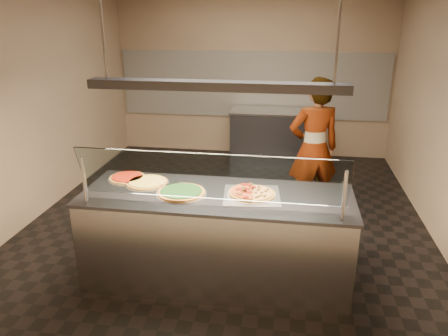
% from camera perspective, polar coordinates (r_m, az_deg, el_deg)
% --- Properties ---
extents(ground, '(5.00, 6.00, 0.02)m').
position_cam_1_polar(ground, '(5.72, 0.47, -6.94)').
color(ground, black).
rests_on(ground, ground).
extents(wall_back, '(5.00, 0.02, 3.00)m').
position_cam_1_polar(wall_back, '(8.18, 3.72, 12.21)').
color(wall_back, tan).
rests_on(wall_back, ground).
extents(wall_front, '(5.00, 0.02, 3.00)m').
position_cam_1_polar(wall_front, '(2.43, -10.14, -6.34)').
color(wall_front, tan).
rests_on(wall_front, ground).
extents(wall_left, '(0.02, 6.00, 3.00)m').
position_cam_1_polar(wall_left, '(6.12, -23.68, 8.11)').
color(wall_left, tan).
rests_on(wall_left, ground).
extents(tile_band, '(4.90, 0.02, 1.20)m').
position_cam_1_polar(tile_band, '(8.18, 3.67, 10.79)').
color(tile_band, silver).
rests_on(tile_band, wall_back).
extents(serving_counter, '(2.58, 0.94, 0.93)m').
position_cam_1_polar(serving_counter, '(4.35, -0.92, -9.03)').
color(serving_counter, '#B7B7BC').
rests_on(serving_counter, ground).
extents(sneeze_guard, '(2.34, 0.18, 0.54)m').
position_cam_1_polar(sneeze_guard, '(3.72, -1.89, -1.24)').
color(sneeze_guard, '#B7B7BC').
rests_on(sneeze_guard, serving_counter).
extents(perforated_tray, '(0.58, 0.58, 0.01)m').
position_cam_1_polar(perforated_tray, '(4.11, 3.66, -3.53)').
color(perforated_tray, silver).
rests_on(perforated_tray, serving_counter).
extents(half_pizza_pepperoni, '(0.26, 0.45, 0.05)m').
position_cam_1_polar(half_pizza_pepperoni, '(4.11, 2.23, -3.08)').
color(half_pizza_pepperoni, '#925B24').
rests_on(half_pizza_pepperoni, perforated_tray).
extents(half_pizza_sausage, '(0.26, 0.45, 0.04)m').
position_cam_1_polar(half_pizza_sausage, '(4.10, 5.13, -3.34)').
color(half_pizza_sausage, '#925B24').
rests_on(half_pizza_sausage, perforated_tray).
extents(pizza_spinach, '(0.48, 0.48, 0.03)m').
position_cam_1_polar(pizza_spinach, '(4.16, -5.60, -3.15)').
color(pizza_spinach, silver).
rests_on(pizza_spinach, serving_counter).
extents(pizza_cheese, '(0.44, 0.44, 0.03)m').
position_cam_1_polar(pizza_cheese, '(4.45, -10.00, -1.82)').
color(pizza_cheese, silver).
rests_on(pizza_cheese, serving_counter).
extents(pizza_tomato, '(0.40, 0.40, 0.03)m').
position_cam_1_polar(pizza_tomato, '(4.62, -12.49, -1.21)').
color(pizza_tomato, silver).
rests_on(pizza_tomato, serving_counter).
extents(pizza_spatula, '(0.28, 0.17, 0.02)m').
position_cam_1_polar(pizza_spatula, '(4.35, -7.60, -2.01)').
color(pizza_spatula, '#B7B7BC').
rests_on(pizza_spatula, pizza_spinach).
extents(prep_table, '(1.51, 0.74, 0.93)m').
position_cam_1_polar(prep_table, '(7.90, 6.40, 4.21)').
color(prep_table, '#414147').
rests_on(prep_table, ground).
extents(worker, '(0.77, 0.63, 1.83)m').
position_cam_1_polar(worker, '(5.68, 11.62, 2.46)').
color(worker, '#35313B').
rests_on(worker, ground).
extents(heat_lamp_housing, '(2.30, 0.18, 0.08)m').
position_cam_1_polar(heat_lamp_housing, '(3.86, -1.04, 10.68)').
color(heat_lamp_housing, '#414147').
rests_on(heat_lamp_housing, ceiling).
extents(lamp_rod_left, '(0.02, 0.02, 1.01)m').
position_cam_1_polar(lamp_rod_left, '(4.11, -15.71, 18.18)').
color(lamp_rod_left, '#B7B7BC').
rests_on(lamp_rod_left, ceiling).
extents(lamp_rod_right, '(0.02, 0.02, 1.01)m').
position_cam_1_polar(lamp_rod_right, '(3.77, 14.86, 18.18)').
color(lamp_rod_right, '#B7B7BC').
rests_on(lamp_rod_right, ceiling).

